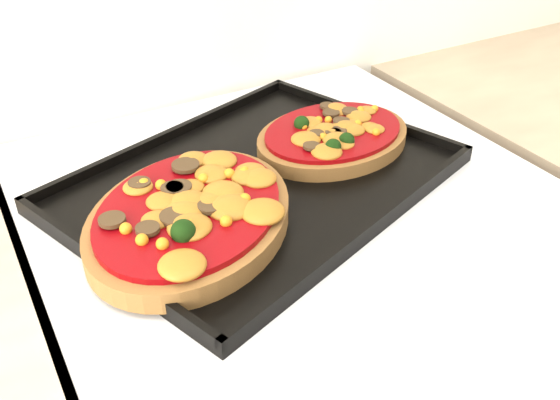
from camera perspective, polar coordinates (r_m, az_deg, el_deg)
baking_tray at (r=0.73m, az=-1.95°, el=2.03°), size 0.51×0.45×0.02m
pizza_left at (r=0.64m, az=-8.26°, el=-1.24°), size 0.32×0.32×0.04m
pizza_right at (r=0.80m, az=4.87°, el=5.97°), size 0.23×0.19×0.03m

